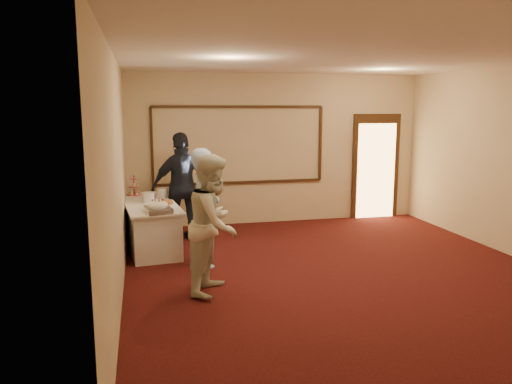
# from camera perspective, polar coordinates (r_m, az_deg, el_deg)

# --- Properties ---
(floor) EXTENTS (7.00, 7.00, 0.00)m
(floor) POSITION_cam_1_polar(r_m,az_deg,el_deg) (7.20, 9.99, -9.49)
(floor) COLOR black
(floor) RESTS_ON ground
(room_walls) EXTENTS (6.04, 7.04, 3.02)m
(room_walls) POSITION_cam_1_polar(r_m,az_deg,el_deg) (6.81, 10.49, 6.82)
(room_walls) COLOR beige
(room_walls) RESTS_ON floor
(wall_molding) EXTENTS (3.45, 0.04, 1.55)m
(wall_molding) POSITION_cam_1_polar(r_m,az_deg,el_deg) (9.92, -1.92, 5.39)
(wall_molding) COLOR #311E0E
(wall_molding) RESTS_ON room_walls
(doorway) EXTENTS (1.05, 0.07, 2.20)m
(doorway) POSITION_cam_1_polar(r_m,az_deg,el_deg) (10.92, 13.50, 2.79)
(doorway) COLOR #311E0E
(doorway) RESTS_ON floor
(buffet_table) EXTENTS (1.03, 2.17, 0.77)m
(buffet_table) POSITION_cam_1_polar(r_m,az_deg,el_deg) (8.59, -11.95, -3.70)
(buffet_table) COLOR silver
(buffet_table) RESTS_ON floor
(pavlova_tray) EXTENTS (0.44, 0.55, 0.19)m
(pavlova_tray) POSITION_cam_1_polar(r_m,az_deg,el_deg) (7.70, -11.12, -1.68)
(pavlova_tray) COLOR #ACAFB3
(pavlova_tray) RESTS_ON buffet_table
(cupcake_stand) EXTENTS (0.27, 0.27, 0.40)m
(cupcake_stand) POSITION_cam_1_polar(r_m,az_deg,el_deg) (9.27, -13.76, 0.53)
(cupcake_stand) COLOR #BF4366
(cupcake_stand) RESTS_ON buffet_table
(plate_stack_a) EXTENTS (0.20, 0.20, 0.16)m
(plate_stack_a) POSITION_cam_1_polar(r_m,az_deg,el_deg) (8.56, -12.18, -0.56)
(plate_stack_a) COLOR white
(plate_stack_a) RESTS_ON buffet_table
(plate_stack_b) EXTENTS (0.20, 0.20, 0.17)m
(plate_stack_b) POSITION_cam_1_polar(r_m,az_deg,el_deg) (8.94, -10.65, -0.08)
(plate_stack_b) COLOR white
(plate_stack_b) RESTS_ON buffet_table
(tart) EXTENTS (0.28, 0.28, 0.06)m
(tart) POSITION_cam_1_polar(r_m,az_deg,el_deg) (8.28, -10.27, -1.24)
(tart) COLOR white
(tart) RESTS_ON buffet_table
(man) EXTENTS (0.43, 0.65, 1.76)m
(man) POSITION_cam_1_polar(r_m,az_deg,el_deg) (7.41, -5.84, -1.76)
(man) COLOR #8EAFE8
(man) RESTS_ON floor
(woman) EXTENTS (0.98, 1.07, 1.77)m
(woman) POSITION_cam_1_polar(r_m,az_deg,el_deg) (6.35, -4.83, -3.66)
(woman) COLOR silver
(woman) RESTS_ON floor
(guest) EXTENTS (1.20, 0.70, 1.92)m
(guest) POSITION_cam_1_polar(r_m,az_deg,el_deg) (8.83, -8.35, 0.56)
(guest) COLOR black
(guest) RESTS_ON floor
(camera_flash) EXTENTS (0.07, 0.05, 0.05)m
(camera_flash) POSITION_cam_1_polar(r_m,az_deg,el_deg) (8.65, -7.20, 3.92)
(camera_flash) COLOR white
(camera_flash) RESTS_ON guest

